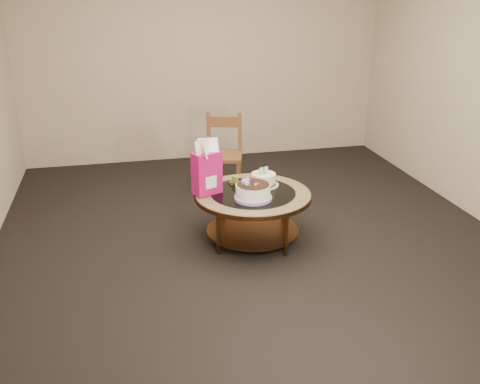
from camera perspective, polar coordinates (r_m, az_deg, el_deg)
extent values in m
plane|color=black|center=(4.82, 1.34, -5.09)|extent=(5.00, 5.00, 0.00)
cube|color=tan|center=(6.81, -3.89, 14.30)|extent=(4.50, 0.02, 2.60)
cube|color=tan|center=(2.16, 18.12, -3.19)|extent=(4.50, 0.02, 2.60)
cylinder|color=#553218|center=(4.99, 4.65, -1.51)|extent=(0.04, 0.04, 0.42)
cylinder|color=#553218|center=(5.00, -1.84, -1.42)|extent=(0.04, 0.04, 0.42)
cylinder|color=#553218|center=(4.48, -2.32, -4.26)|extent=(0.04, 0.04, 0.42)
cylinder|color=#553218|center=(4.48, 4.94, -4.36)|extent=(0.04, 0.04, 0.42)
cylinder|color=#553218|center=(4.77, 1.35, -4.02)|extent=(0.82, 0.82, 0.02)
cylinder|color=#553218|center=(4.64, 1.38, -0.32)|extent=(1.02, 1.02, 0.04)
cylinder|color=#938051|center=(4.63, 1.39, -0.16)|extent=(1.00, 1.00, 0.01)
cylinder|color=black|center=(4.63, 1.39, -0.07)|extent=(0.74, 0.74, 0.01)
cylinder|color=#A786BE|center=(4.48, 1.40, -0.61)|extent=(0.32, 0.32, 0.02)
cylinder|color=white|center=(4.46, 1.41, 0.01)|extent=(0.29, 0.29, 0.13)
cylinder|color=black|center=(4.44, 1.41, 0.82)|extent=(0.27, 0.27, 0.01)
sphere|color=#A786BE|center=(4.43, 0.47, 1.10)|extent=(0.06, 0.06, 0.06)
sphere|color=#A786BE|center=(4.47, 0.79, 1.26)|extent=(0.05, 0.05, 0.05)
sphere|color=#A786BE|center=(4.39, 0.73, 0.86)|extent=(0.04, 0.04, 0.04)
cone|color=#1F7627|center=(4.44, 1.01, 0.94)|extent=(0.04, 0.04, 0.03)
cone|color=#1F7627|center=(4.40, 0.29, 0.77)|extent=(0.04, 0.04, 0.03)
cone|color=#1F7627|center=(4.49, 0.85, 1.21)|extent=(0.03, 0.03, 0.03)
cone|color=#1F7627|center=(4.38, 1.18, 0.67)|extent=(0.04, 0.04, 0.03)
cylinder|color=white|center=(4.79, 2.50, 0.78)|extent=(0.27, 0.27, 0.01)
cylinder|color=#462914|center=(4.78, 2.51, 0.94)|extent=(0.22, 0.22, 0.02)
cylinder|color=white|center=(4.76, 2.51, 1.51)|extent=(0.22, 0.22, 0.08)
cube|color=#4DB34E|center=(4.72, 2.28, 2.27)|extent=(0.04, 0.02, 0.06)
cube|color=silver|center=(4.72, 2.28, 2.27)|extent=(0.03, 0.02, 0.05)
cube|color=#3982C4|center=(4.75, 2.78, 2.38)|extent=(0.04, 0.02, 0.06)
cube|color=silver|center=(4.75, 2.78, 2.38)|extent=(0.03, 0.02, 0.05)
cube|color=#C8126E|center=(4.55, -3.55, 2.03)|extent=(0.27, 0.21, 0.37)
cube|color=white|center=(4.58, -3.53, 1.27)|extent=(0.15, 0.17, 0.11)
cube|color=#F2D363|center=(4.83, -0.53, 0.97)|extent=(0.09, 0.09, 0.01)
cylinder|color=#BA853A|center=(4.83, -0.53, 1.07)|extent=(0.11, 0.11, 0.01)
cylinder|color=olive|center=(4.81, -0.53, 1.44)|extent=(0.05, 0.05, 0.05)
cylinder|color=black|center=(4.80, -0.53, 1.80)|extent=(0.00, 0.00, 0.01)
cube|color=brown|center=(5.70, -1.80, 3.85)|extent=(0.49, 0.49, 0.04)
cube|color=brown|center=(5.63, -3.62, 1.29)|extent=(0.05, 0.05, 0.42)
cube|color=brown|center=(5.60, -0.17, 1.24)|extent=(0.05, 0.05, 0.42)
cube|color=brown|center=(5.95, -3.29, 2.43)|extent=(0.05, 0.05, 0.42)
cube|color=brown|center=(5.92, -0.02, 2.38)|extent=(0.05, 0.05, 0.42)
cube|color=brown|center=(5.82, -3.38, 6.41)|extent=(0.05, 0.05, 0.43)
cube|color=brown|center=(5.79, -0.02, 6.39)|extent=(0.05, 0.05, 0.43)
cube|color=brown|center=(5.78, -1.71, 7.48)|extent=(0.33, 0.12, 0.11)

